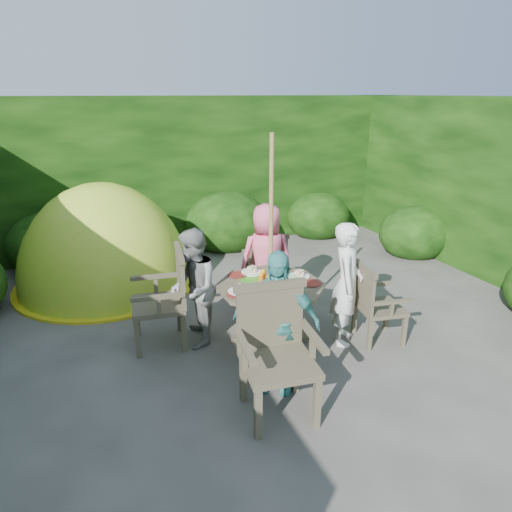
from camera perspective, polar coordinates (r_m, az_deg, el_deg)
name	(u,v)px	position (r m, az deg, el deg)	size (l,w,h in m)	color
ground	(274,344)	(5.00, 2.31, -10.89)	(60.00, 60.00, 0.00)	#42403B
hedge_enclosure	(232,204)	(5.69, -3.05, 6.55)	(9.00, 9.00, 2.50)	black
patio_table	(271,294)	(4.79, 1.84, -4.71)	(1.48, 1.48, 0.80)	#3E3728
parasol_pole	(271,245)	(4.60, 1.87, 1.37)	(0.04, 0.04, 2.20)	olive
garden_chair_right	(374,303)	(5.02, 14.57, -5.68)	(0.53, 0.57, 0.84)	#3E3728
garden_chair_left	(166,297)	(4.88, -11.19, -5.03)	(0.61, 0.66, 1.00)	#3E3728
garden_chair_back	(266,265)	(5.85, 1.26, -1.13)	(0.59, 0.54, 0.87)	#3E3728
garden_chair_front	(276,349)	(3.83, 2.48, -11.58)	(0.69, 0.63, 1.05)	#3E3728
child_right	(347,284)	(4.87, 11.27, -3.45)	(0.48, 0.32, 1.33)	white
child_left	(193,289)	(4.78, -7.83, -4.06)	(0.61, 0.48, 1.27)	gray
child_back	(266,258)	(5.49, 1.30, -0.27)	(0.65, 0.43, 1.34)	#E15C7D
child_front	(276,322)	(4.03, 2.51, -8.20)	(0.77, 0.32, 1.32)	teal
dome_tent	(109,283)	(6.80, -17.95, -3.27)	(2.50, 2.50, 2.85)	#9BD028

